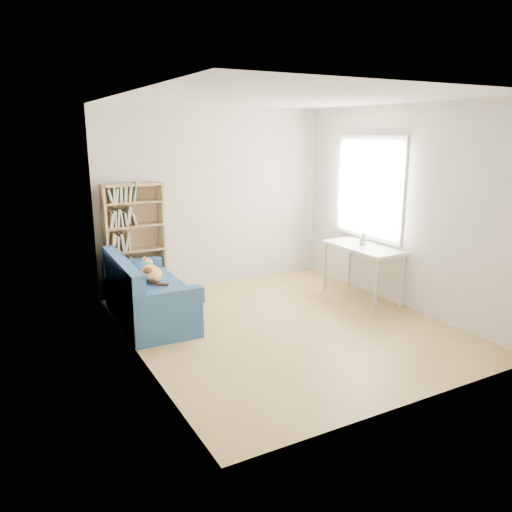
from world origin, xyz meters
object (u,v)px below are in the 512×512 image
Objects in this scene: sofa at (146,295)px; pen_cup at (363,240)px; desk at (363,251)px; bookshelf at (135,247)px.

pen_cup reaches higher than sofa.
sofa is 2.93m from desk.
bookshelf is (0.12, 0.86, 0.43)m from sofa.
sofa is 1.04× the size of bookshelf.
desk is at bearing -28.81° from bookshelf.
sofa is at bearing 168.69° from pen_cup.
sofa is 2.98m from pen_cup.
pen_cup is at bearing -27.54° from bookshelf.
bookshelf reaches higher than desk.
pen_cup is at bearing 51.18° from desk.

